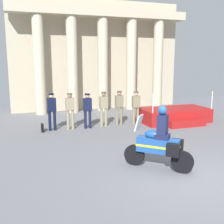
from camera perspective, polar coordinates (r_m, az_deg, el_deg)
ground_plane at (r=8.13m, az=15.52°, el=-12.78°), size 28.00×28.00×0.00m
colonnade_backdrop at (r=18.00m, az=-2.44°, el=11.90°), size 11.10×1.49×6.92m
reviewing_stand at (r=14.75m, az=12.76°, el=-0.70°), size 3.50×2.29×1.62m
officer_in_row_0 at (r=12.84m, az=-12.24°, el=0.65°), size 0.38×0.24×1.70m
officer_in_row_1 at (r=12.88m, az=-8.59°, el=0.78°), size 0.38×0.24×1.69m
officer_in_row_2 at (r=13.00m, az=-5.05°, el=0.81°), size 0.38×0.24×1.65m
officer_in_row_3 at (r=13.32m, az=-1.71°, el=1.21°), size 0.38×0.24×1.69m
officer_in_row_4 at (r=13.65m, az=1.48°, el=1.44°), size 0.38×0.24×1.69m
officer_in_row_5 at (r=13.84m, az=4.93°, el=1.42°), size 0.38×0.24×1.64m
motorcycle_with_rider at (r=8.25m, az=9.88°, el=-6.31°), size 1.59×1.53×1.90m
briefcase_on_ground at (r=12.86m, az=-14.09°, el=-3.17°), size 0.10×0.32×0.36m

